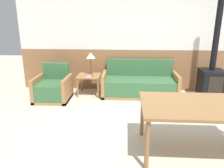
{
  "coord_description": "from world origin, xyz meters",
  "views": [
    {
      "loc": [
        -0.78,
        -3.16,
        1.89
      ],
      "look_at": [
        -1.05,
        1.22,
        0.56
      ],
      "focal_mm": 35.0,
      "sensor_mm": 36.0,
      "label": 1
    }
  ],
  "objects": [
    {
      "name": "side_table",
      "position": [
        -1.69,
        2.14,
        0.43
      ],
      "size": [
        0.57,
        0.57,
        0.51
      ],
      "color": "#9E7042",
      "rests_on": "ground_plane"
    },
    {
      "name": "dining_table",
      "position": [
        0.26,
        -0.29,
        0.68
      ],
      "size": [
        1.62,
        1.01,
        0.75
      ],
      "color": "olive",
      "rests_on": "ground_plane"
    },
    {
      "name": "table_lamp",
      "position": [
        -1.65,
        2.24,
        0.97
      ],
      "size": [
        0.23,
        0.23,
        0.56
      ],
      "color": "#4C3823",
      "rests_on": "side_table"
    },
    {
      "name": "book_stack",
      "position": [
        -1.68,
        2.05,
        0.53
      ],
      "size": [
        0.2,
        0.17,
        0.04
      ],
      "color": "white",
      "rests_on": "side_table"
    },
    {
      "name": "ground_plane",
      "position": [
        0.0,
        0.0,
        0.0
      ],
      "size": [
        16.0,
        16.0,
        0.0
      ],
      "primitive_type": "plane",
      "color": "beige"
    },
    {
      "name": "wall_back",
      "position": [
        0.0,
        2.63,
        1.35
      ],
      "size": [
        7.2,
        0.06,
        2.7
      ],
      "color": "#8E603D",
      "rests_on": "ground_plane"
    },
    {
      "name": "wood_stove",
      "position": [
        1.29,
        2.02,
        0.57
      ],
      "size": [
        0.55,
        0.55,
        2.42
      ],
      "color": "black",
      "rests_on": "ground_plane"
    },
    {
      "name": "armchair",
      "position": [
        -2.5,
        1.71,
        0.26
      ],
      "size": [
        0.8,
        0.79,
        0.83
      ],
      "rotation": [
        0.0,
        0.0,
        0.04
      ],
      "color": "#9E7042",
      "rests_on": "ground_plane"
    },
    {
      "name": "couch",
      "position": [
        -0.41,
        2.16,
        0.27
      ],
      "size": [
        1.88,
        0.8,
        0.87
      ],
      "color": "#9E7042",
      "rests_on": "ground_plane"
    }
  ]
}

